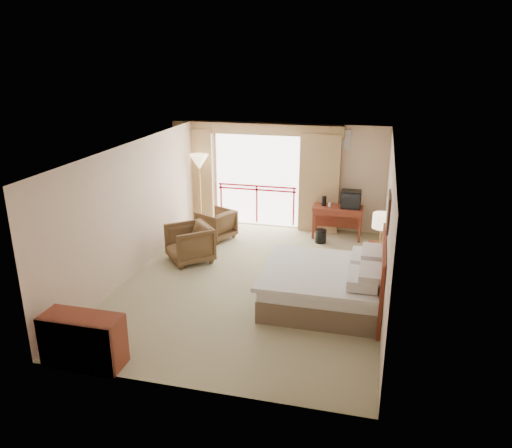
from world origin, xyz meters
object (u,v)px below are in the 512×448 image
(desk, at_px, (338,213))
(side_table, at_px, (189,232))
(bed, at_px, (326,285))
(wastebasket, at_px, (321,236))
(table_lamp, at_px, (382,221))
(dresser, at_px, (83,340))
(nightstand, at_px, (378,260))
(tv, at_px, (351,199))
(floor_lamp, at_px, (199,165))
(armchair_far, at_px, (216,238))
(armchair_near, at_px, (190,261))

(desk, height_order, side_table, desk)
(bed, relative_size, side_table, 4.27)
(wastebasket, bearing_deg, bed, -81.47)
(table_lamp, distance_m, dresser, 6.00)
(nightstand, xyz_separation_m, tv, (-0.73, 2.04, 0.68))
(floor_lamp, bearing_deg, table_lamp, -23.91)
(armchair_far, distance_m, side_table, 0.87)
(side_table, bearing_deg, armchair_near, -67.40)
(desk, xyz_separation_m, wastebasket, (-0.34, -0.53, -0.45))
(table_lamp, height_order, armchair_far, table_lamp)
(armchair_near, height_order, dresser, dresser)
(nightstand, bearing_deg, bed, -121.71)
(desk, xyz_separation_m, floor_lamp, (-3.58, -0.01, 1.02))
(nightstand, distance_m, side_table, 4.41)
(dresser, bearing_deg, tv, 63.38)
(tv, relative_size, armchair_far, 0.60)
(nightstand, bearing_deg, dresser, -135.07)
(bed, bearing_deg, table_lamp, 59.94)
(wastebasket, bearing_deg, floor_lamp, 170.80)
(armchair_far, xyz_separation_m, floor_lamp, (-0.69, 0.84, 1.64))
(floor_lamp, relative_size, dresser, 1.61)
(nightstand, xyz_separation_m, armchair_near, (-4.02, -0.25, -0.33))
(wastebasket, distance_m, dresser, 6.43)
(tv, relative_size, side_table, 0.95)
(dresser, bearing_deg, table_lamp, 47.89)
(wastebasket, bearing_deg, tv, 36.57)
(table_lamp, distance_m, side_table, 4.48)
(bed, height_order, nightstand, bed)
(floor_lamp, bearing_deg, dresser, -85.63)
(nightstand, xyz_separation_m, armchair_far, (-3.92, 1.25, -0.33))
(tv, bearing_deg, nightstand, -89.61)
(bed, xyz_separation_m, floor_lamp, (-3.71, 3.61, 1.26))
(nightstand, relative_size, desk, 0.54)
(side_table, bearing_deg, tv, 21.74)
(desk, xyz_separation_m, side_table, (-3.34, -1.51, -0.28))
(tv, bearing_deg, dresser, -137.67)
(table_lamp, xyz_separation_m, desk, (-1.03, 2.05, -0.54))
(armchair_far, distance_m, floor_lamp, 1.97)
(bed, xyz_separation_m, dresser, (-3.22, -2.72, 0.02))
(tv, xyz_separation_m, floor_lamp, (-3.88, 0.05, 0.64))
(table_lamp, bearing_deg, armchair_near, -175.79)
(bed, distance_m, desk, 3.63)
(bed, relative_size, tv, 4.50)
(tv, bearing_deg, wastebasket, -162.69)
(tv, bearing_deg, armchair_near, -164.47)
(nightstand, bearing_deg, armchair_near, -177.33)
(tv, height_order, wastebasket, tv)
(side_table, bearing_deg, desk, 24.34)
(nightstand, height_order, armchair_near, nightstand)
(bed, height_order, armchair_far, bed)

